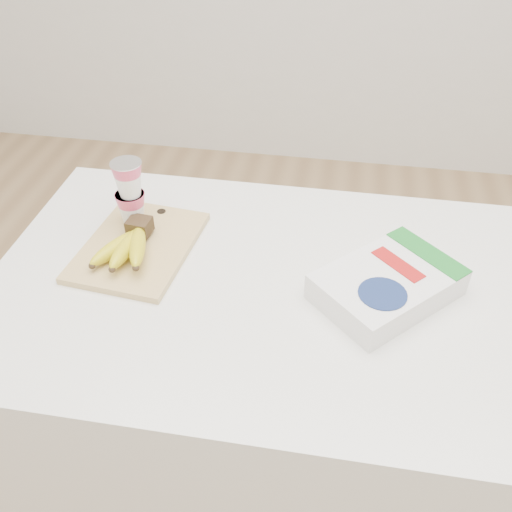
{
  "coord_description": "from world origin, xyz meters",
  "views": [
    {
      "loc": [
        0.13,
        -0.84,
        1.58
      ],
      "look_at": [
        -0.02,
        0.03,
        0.86
      ],
      "focal_mm": 40.0,
      "sensor_mm": 36.0,
      "label": 1
    }
  ],
  "objects_px": {
    "table": "(260,408)",
    "bananas": "(128,245)",
    "cutting_board": "(139,246)",
    "cereal_box": "(387,284)",
    "yogurt_stack": "(130,192)"
  },
  "relations": [
    {
      "from": "table",
      "to": "cereal_box",
      "type": "bearing_deg",
      "value": 0.37
    },
    {
      "from": "yogurt_stack",
      "to": "cereal_box",
      "type": "relative_size",
      "value": 0.49
    },
    {
      "from": "table",
      "to": "bananas",
      "type": "distance_m",
      "value": 0.53
    },
    {
      "from": "cutting_board",
      "to": "cereal_box",
      "type": "relative_size",
      "value": 0.95
    },
    {
      "from": "bananas",
      "to": "cereal_box",
      "type": "bearing_deg",
      "value": -2.74
    },
    {
      "from": "cutting_board",
      "to": "table",
      "type": "bearing_deg",
      "value": -6.45
    },
    {
      "from": "table",
      "to": "bananas",
      "type": "height_order",
      "value": "bananas"
    },
    {
      "from": "table",
      "to": "bananas",
      "type": "xyz_separation_m",
      "value": [
        -0.28,
        0.03,
        0.45
      ]
    },
    {
      "from": "yogurt_stack",
      "to": "cereal_box",
      "type": "bearing_deg",
      "value": -13.16
    },
    {
      "from": "yogurt_stack",
      "to": "cereal_box",
      "type": "xyz_separation_m",
      "value": [
        0.55,
        -0.13,
        -0.07
      ]
    },
    {
      "from": "cutting_board",
      "to": "cereal_box",
      "type": "distance_m",
      "value": 0.52
    },
    {
      "from": "cutting_board",
      "to": "yogurt_stack",
      "type": "relative_size",
      "value": 1.92
    },
    {
      "from": "bananas",
      "to": "cereal_box",
      "type": "distance_m",
      "value": 0.53
    },
    {
      "from": "bananas",
      "to": "cutting_board",
      "type": "bearing_deg",
      "value": 78.18
    },
    {
      "from": "bananas",
      "to": "cereal_box",
      "type": "relative_size",
      "value": 0.56
    }
  ]
}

